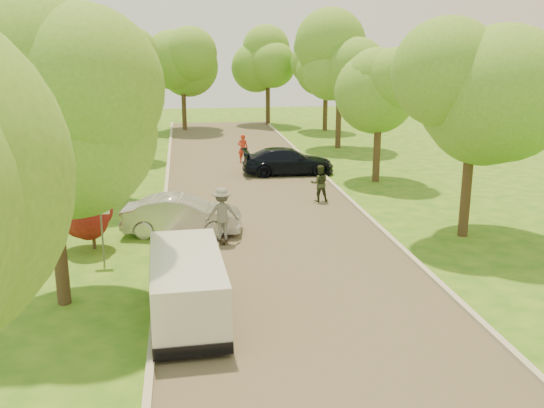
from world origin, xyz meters
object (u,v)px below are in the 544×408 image
dark_sedan (288,161)px  skateboarder (222,213)px  person_olive (319,183)px  silver_sedan (182,215)px  street_sign (101,216)px  longboard (223,239)px  minivan (187,286)px  person_striped (243,148)px

dark_sedan → skateboarder: (-4.21, -10.80, 0.34)m
dark_sedan → person_olive: bearing=-175.1°
silver_sedan → person_olive: bearing=-50.4°
street_sign → skateboarder: 4.22m
silver_sedan → longboard: size_ratio=4.53×
minivan → longboard: (1.29, 5.96, -0.79)m
longboard → person_striped: bearing=-99.3°
minivan → person_olive: (5.90, 10.94, -0.07)m
dark_sedan → person_olive: size_ratio=2.94×
street_sign → person_striped: bearing=69.2°
street_sign → dark_sedan: bearing=56.7°
person_olive → dark_sedan: bearing=-84.2°
street_sign → skateboarder: size_ratio=1.17×
street_sign → silver_sedan: street_sign is taller
silver_sedan → person_olive: person_olive is taller
person_olive → minivan: bearing=63.5°
minivan → person_striped: bearing=78.0°
street_sign → minivan: (2.60, -4.41, -0.67)m
street_sign → dark_sedan: (8.10, 12.35, -0.86)m
silver_sedan → street_sign: bearing=145.0°
dark_sedan → minivan: bearing=162.8°
street_sign → dark_sedan: 14.79m
dark_sedan → person_striped: 4.12m
silver_sedan → person_olive: 7.09m
person_olive → silver_sedan: bearing=34.1°
dark_sedan → longboard: 11.60m
longboard → person_striped: 14.55m
silver_sedan → dark_sedan: 11.12m
minivan → dark_sedan: minivan is taller
minivan → skateboarder: bearing=75.5°
silver_sedan → person_striped: (3.56, 13.18, 0.11)m
skateboarder → person_olive: skateboarder is taller
street_sign → silver_sedan: (2.50, 2.74, -0.85)m
minivan → silver_sedan: bearing=88.5°
longboard → skateboarder: bearing=-0.8°
street_sign → silver_sedan: bearing=47.7°
minivan → person_striped: minivan is taller
street_sign → minivan: size_ratio=0.47×
silver_sedan → person_striped: person_striped is taller
longboard → skateboarder: (-0.00, 0.00, 0.94)m
silver_sedan → skateboarder: skateboarder is taller
person_striped → minivan: bearing=94.8°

